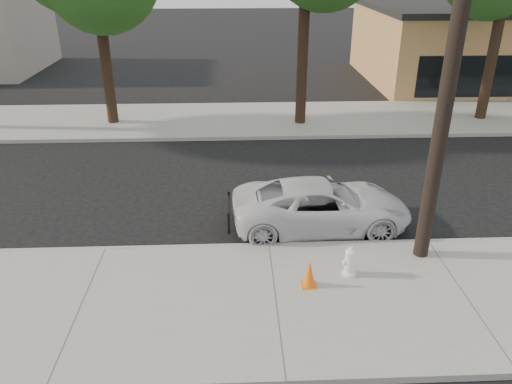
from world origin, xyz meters
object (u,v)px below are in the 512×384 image
utility_pole (452,61)px  traffic_cone (309,274)px  fire_hydrant (350,262)px  police_cruiser (321,205)px

utility_pole → traffic_cone: size_ratio=14.57×
utility_pole → fire_hydrant: utility_pole is taller
utility_pole → police_cruiser: bearing=141.8°
utility_pole → police_cruiser: utility_pole is taller
police_cruiser → traffic_cone: size_ratio=7.58×
traffic_cone → police_cruiser: bearing=76.0°
utility_pole → fire_hydrant: 4.69m
utility_pole → traffic_cone: utility_pole is taller
fire_hydrant → traffic_cone: size_ratio=1.08×
utility_pole → traffic_cone: 5.24m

